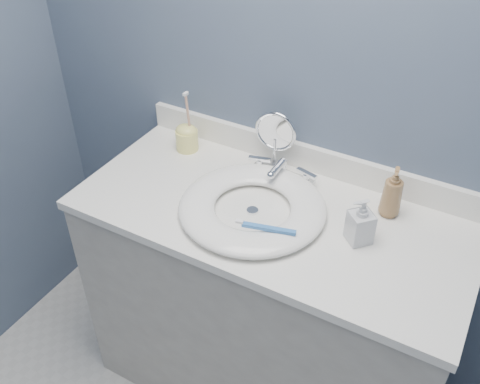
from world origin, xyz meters
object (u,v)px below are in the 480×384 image
Objects in this scene: toothbrush_holder at (187,136)px; soap_bottle_amber at (393,192)px; makeup_mirror at (275,138)px; soap_bottle_clear at (361,221)px.

soap_bottle_amber is at bearing -0.44° from toothbrush_holder.
makeup_mirror is at bearing 164.19° from soap_bottle_amber.
soap_bottle_amber is 0.73m from toothbrush_holder.
makeup_mirror reaches higher than soap_bottle_clear.
soap_bottle_clear is 0.63× the size of toothbrush_holder.
soap_bottle_amber is (0.41, -0.05, -0.03)m from makeup_mirror.
soap_bottle_amber is 1.16× the size of soap_bottle_clear.
makeup_mirror is at bearing 8.75° from toothbrush_holder.
soap_bottle_clear is 0.71m from toothbrush_holder.
soap_bottle_clear is at bearing -33.45° from makeup_mirror.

